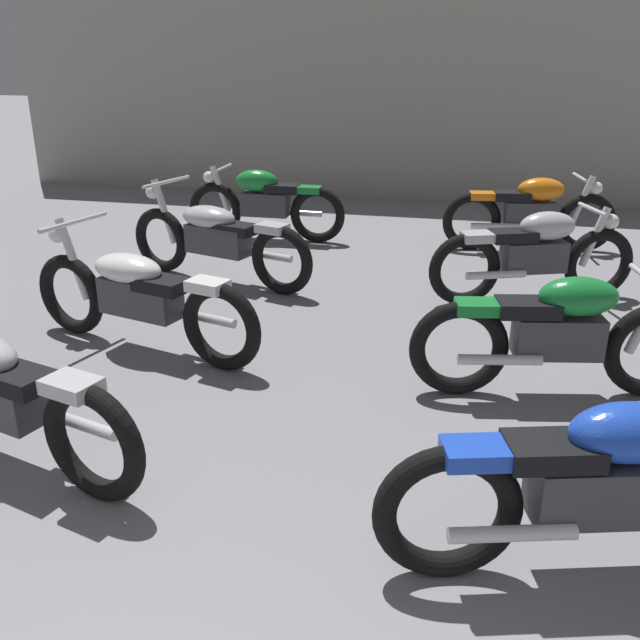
{
  "coord_description": "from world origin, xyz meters",
  "views": [
    {
      "loc": [
        0.96,
        -0.22,
        2.25
      ],
      "look_at": [
        0.0,
        3.96,
        0.55
      ],
      "focal_mm": 39.28,
      "sensor_mm": 36.0,
      "label": 1
    }
  ],
  "objects_px": {
    "motorcycle_right_row_1": "(599,484)",
    "motorcycle_right_row_2": "(560,333)",
    "motorcycle_left_row_4": "(265,202)",
    "motorcycle_right_row_4": "(531,212)",
    "motorcycle_left_row_2": "(139,295)",
    "motorcycle_right_row_3": "(535,254)",
    "motorcycle_left_row_3": "(217,238)"
  },
  "relations": [
    {
      "from": "motorcycle_left_row_4",
      "to": "motorcycle_right_row_4",
      "type": "distance_m",
      "value": 3.13
    },
    {
      "from": "motorcycle_right_row_1",
      "to": "motorcycle_right_row_2",
      "type": "height_order",
      "value": "same"
    },
    {
      "from": "motorcycle_left_row_4",
      "to": "motorcycle_right_row_1",
      "type": "distance_m",
      "value": 6.14
    },
    {
      "from": "motorcycle_left_row_2",
      "to": "motorcycle_right_row_4",
      "type": "distance_m",
      "value": 4.75
    },
    {
      "from": "motorcycle_left_row_2",
      "to": "motorcycle_right_row_2",
      "type": "height_order",
      "value": "motorcycle_left_row_2"
    },
    {
      "from": "motorcycle_right_row_1",
      "to": "motorcycle_right_row_2",
      "type": "distance_m",
      "value": 1.76
    },
    {
      "from": "motorcycle_left_row_3",
      "to": "motorcycle_right_row_2",
      "type": "bearing_deg",
      "value": -30.31
    },
    {
      "from": "motorcycle_left_row_4",
      "to": "motorcycle_right_row_1",
      "type": "relative_size",
      "value": 1.02
    },
    {
      "from": "motorcycle_left_row_2",
      "to": "motorcycle_right_row_3",
      "type": "relative_size",
      "value": 1.13
    },
    {
      "from": "motorcycle_left_row_3",
      "to": "motorcycle_right_row_3",
      "type": "xyz_separation_m",
      "value": [
        3.05,
        0.1,
        0.01
      ]
    },
    {
      "from": "motorcycle_left_row_3",
      "to": "motorcycle_right_row_2",
      "type": "height_order",
      "value": "motorcycle_left_row_3"
    },
    {
      "from": "motorcycle_left_row_2",
      "to": "motorcycle_left_row_4",
      "type": "height_order",
      "value": "motorcycle_left_row_2"
    },
    {
      "from": "motorcycle_right_row_3",
      "to": "motorcycle_left_row_2",
      "type": "bearing_deg",
      "value": -148.76
    },
    {
      "from": "motorcycle_left_row_2",
      "to": "motorcycle_right_row_1",
      "type": "relative_size",
      "value": 1.1
    },
    {
      "from": "motorcycle_left_row_3",
      "to": "motorcycle_right_row_3",
      "type": "relative_size",
      "value": 1.12
    },
    {
      "from": "motorcycle_right_row_2",
      "to": "motorcycle_right_row_3",
      "type": "xyz_separation_m",
      "value": [
        -0.06,
        1.92,
        0.0
      ]
    },
    {
      "from": "motorcycle_right_row_3",
      "to": "motorcycle_right_row_2",
      "type": "bearing_deg",
      "value": -88.34
    },
    {
      "from": "motorcycle_right_row_1",
      "to": "motorcycle_left_row_2",
      "type": "bearing_deg",
      "value": 149.26
    },
    {
      "from": "motorcycle_left_row_3",
      "to": "motorcycle_right_row_2",
      "type": "distance_m",
      "value": 3.6
    },
    {
      "from": "motorcycle_right_row_2",
      "to": "motorcycle_left_row_3",
      "type": "bearing_deg",
      "value": 149.69
    },
    {
      "from": "motorcycle_left_row_4",
      "to": "motorcycle_left_row_2",
      "type": "bearing_deg",
      "value": -89.14
    },
    {
      "from": "motorcycle_left_row_2",
      "to": "motorcycle_right_row_4",
      "type": "height_order",
      "value": "motorcycle_left_row_2"
    },
    {
      "from": "motorcycle_right_row_2",
      "to": "motorcycle_right_row_1",
      "type": "bearing_deg",
      "value": -89.43
    },
    {
      "from": "motorcycle_right_row_2",
      "to": "motorcycle_right_row_3",
      "type": "height_order",
      "value": "same"
    },
    {
      "from": "motorcycle_left_row_3",
      "to": "motorcycle_right_row_2",
      "type": "relative_size",
      "value": 1.08
    },
    {
      "from": "motorcycle_left_row_2",
      "to": "motorcycle_right_row_1",
      "type": "height_order",
      "value": "motorcycle_left_row_2"
    },
    {
      "from": "motorcycle_right_row_3",
      "to": "motorcycle_left_row_4",
      "type": "bearing_deg",
      "value": 152.6
    },
    {
      "from": "motorcycle_left_row_2",
      "to": "motorcycle_right_row_4",
      "type": "relative_size",
      "value": 1.08
    },
    {
      "from": "motorcycle_right_row_2",
      "to": "motorcycle_right_row_4",
      "type": "bearing_deg",
      "value": 90.12
    },
    {
      "from": "motorcycle_left_row_2",
      "to": "motorcycle_right_row_2",
      "type": "relative_size",
      "value": 1.09
    },
    {
      "from": "motorcycle_left_row_2",
      "to": "motorcycle_left_row_3",
      "type": "xyz_separation_m",
      "value": [
        -0.02,
        1.73,
        0.0
      ]
    },
    {
      "from": "motorcycle_left_row_4",
      "to": "motorcycle_right_row_3",
      "type": "xyz_separation_m",
      "value": [
        3.08,
        -1.59,
        0.0
      ]
    }
  ]
}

